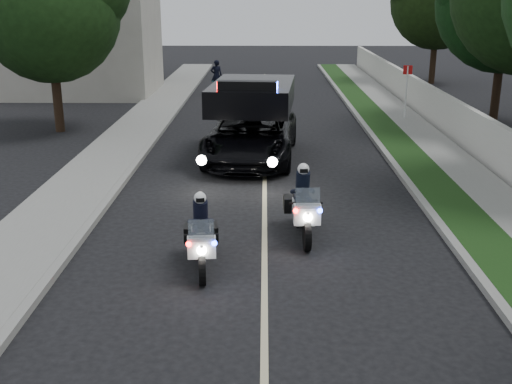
% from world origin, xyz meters
% --- Properties ---
extents(ground, '(120.00, 120.00, 0.00)m').
position_xyz_m(ground, '(0.00, 0.00, 0.00)').
color(ground, black).
rests_on(ground, ground).
extents(curb_right, '(0.20, 60.00, 0.15)m').
position_xyz_m(curb_right, '(4.10, 10.00, 0.07)').
color(curb_right, gray).
rests_on(curb_right, ground).
extents(grass_verge, '(1.20, 60.00, 0.16)m').
position_xyz_m(grass_verge, '(4.80, 10.00, 0.08)').
color(grass_verge, '#193814').
rests_on(grass_verge, ground).
extents(sidewalk_right, '(1.40, 60.00, 0.16)m').
position_xyz_m(sidewalk_right, '(6.10, 10.00, 0.08)').
color(sidewalk_right, gray).
rests_on(sidewalk_right, ground).
extents(property_wall, '(0.22, 60.00, 1.50)m').
position_xyz_m(property_wall, '(7.10, 10.00, 0.75)').
color(property_wall, beige).
rests_on(property_wall, ground).
extents(curb_left, '(0.20, 60.00, 0.15)m').
position_xyz_m(curb_left, '(-4.10, 10.00, 0.07)').
color(curb_left, gray).
rests_on(curb_left, ground).
extents(sidewalk_left, '(2.00, 60.00, 0.16)m').
position_xyz_m(sidewalk_left, '(-5.20, 10.00, 0.08)').
color(sidewalk_left, gray).
rests_on(sidewalk_left, ground).
extents(building_far, '(8.00, 6.00, 7.00)m').
position_xyz_m(building_far, '(-10.00, 26.00, 3.50)').
color(building_far, '#A8A396').
rests_on(building_far, ground).
extents(lane_marking, '(0.12, 50.00, 0.01)m').
position_xyz_m(lane_marking, '(0.00, 10.00, 0.00)').
color(lane_marking, '#BFB78C').
rests_on(lane_marking, ground).
extents(police_moto_left, '(0.83, 1.89, 1.55)m').
position_xyz_m(police_moto_left, '(-1.25, 3.18, 0.00)').
color(police_moto_left, silver).
rests_on(police_moto_left, ground).
extents(police_moto_right, '(0.78, 2.00, 1.67)m').
position_xyz_m(police_moto_right, '(0.86, 4.93, 0.00)').
color(police_moto_right, white).
rests_on(police_moto_right, ground).
extents(police_suv, '(3.28, 6.22, 2.92)m').
position_xyz_m(police_suv, '(-0.44, 11.88, 0.00)').
color(police_suv, black).
rests_on(police_suv, ground).
extents(bicycle, '(0.71, 1.60, 0.81)m').
position_xyz_m(bicycle, '(-2.61, 25.76, 0.00)').
color(bicycle, black).
rests_on(bicycle, ground).
extents(cyclist, '(0.65, 0.47, 1.68)m').
position_xyz_m(cyclist, '(-2.61, 25.76, 0.00)').
color(cyclist, black).
rests_on(cyclist, ground).
extents(sign_post, '(0.46, 0.46, 2.47)m').
position_xyz_m(sign_post, '(6.00, 18.35, 0.00)').
color(sign_post, '#A00B10').
rests_on(sign_post, ground).
extents(tree_right_c, '(7.41, 7.41, 9.48)m').
position_xyz_m(tree_right_c, '(9.85, 18.49, 0.00)').
color(tree_right_c, black).
rests_on(tree_right_c, ground).
extents(tree_right_e, '(7.24, 7.24, 9.34)m').
position_xyz_m(tree_right_e, '(10.24, 30.54, 0.00)').
color(tree_right_e, black).
rests_on(tree_right_e, ground).
extents(tree_left_near, '(7.04, 7.04, 8.95)m').
position_xyz_m(tree_left_near, '(-8.17, 16.16, 0.00)').
color(tree_left_near, '#173511').
rests_on(tree_left_near, ground).
extents(tree_left_far, '(7.63, 7.63, 10.96)m').
position_xyz_m(tree_left_far, '(-9.79, 31.72, 0.00)').
color(tree_left_far, black).
rests_on(tree_left_far, ground).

